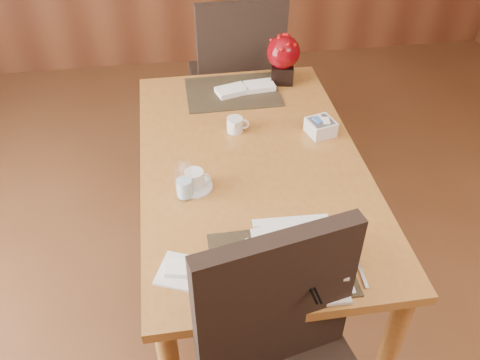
{
  "coord_description": "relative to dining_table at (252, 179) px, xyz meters",
  "views": [
    {
      "loc": [
        -0.3,
        -1.0,
        2.03
      ],
      "look_at": [
        -0.09,
        0.35,
        0.87
      ],
      "focal_mm": 38.0,
      "sensor_mm": 36.0,
      "label": 1
    }
  ],
  "objects": [
    {
      "name": "dining_table",
      "position": [
        0.0,
        0.0,
        0.0
      ],
      "size": [
        0.9,
        1.5,
        0.75
      ],
      "color": "#A2682D",
      "rests_on": "ground"
    },
    {
      "name": "placemat_near",
      "position": [
        0.0,
        -0.55,
        0.1
      ],
      "size": [
        0.45,
        0.33,
        0.01
      ],
      "primitive_type": "cube",
      "color": "black",
      "rests_on": "dining_table"
    },
    {
      "name": "placemat_far",
      "position": [
        0.0,
        0.55,
        0.1
      ],
      "size": [
        0.45,
        0.33,
        0.01
      ],
      "primitive_type": "cube",
      "color": "black",
      "rests_on": "dining_table"
    },
    {
      "name": "soup_setting",
      "position": [
        0.04,
        -0.59,
        0.16
      ],
      "size": [
        0.3,
        0.3,
        0.12
      ],
      "rotation": [
        0.0,
        0.0,
        -0.04
      ],
      "color": "silver",
      "rests_on": "dining_table"
    },
    {
      "name": "coffee_cup",
      "position": [
        -0.24,
        -0.13,
        0.13
      ],
      "size": [
        0.14,
        0.14,
        0.08
      ],
      "rotation": [
        0.0,
        0.0,
        -0.2
      ],
      "color": "silver",
      "rests_on": "dining_table"
    },
    {
      "name": "water_glass",
      "position": [
        -0.28,
        -0.17,
        0.17
      ],
      "size": [
        0.08,
        0.08,
        0.15
      ],
      "primitive_type": "cylinder",
      "rotation": [
        0.0,
        0.0,
        -0.34
      ],
      "color": "white",
      "rests_on": "dining_table"
    },
    {
      "name": "creamer_jug",
      "position": [
        -0.04,
        0.22,
        0.13
      ],
      "size": [
        0.1,
        0.1,
        0.07
      ],
      "primitive_type": null,
      "rotation": [
        0.0,
        0.0,
        -0.16
      ],
      "color": "silver",
      "rests_on": "dining_table"
    },
    {
      "name": "sugar_caddy",
      "position": [
        0.33,
        0.15,
        0.13
      ],
      "size": [
        0.13,
        0.13,
        0.06
      ],
      "primitive_type": "cube",
      "rotation": [
        0.0,
        0.0,
        0.26
      ],
      "color": "silver",
      "rests_on": "dining_table"
    },
    {
      "name": "berry_decor",
      "position": [
        0.26,
        0.62,
        0.23
      ],
      "size": [
        0.16,
        0.16,
        0.24
      ],
      "rotation": [
        0.0,
        0.0,
        -0.2
      ],
      "color": "black",
      "rests_on": "dining_table"
    },
    {
      "name": "napkins_far",
      "position": [
        0.07,
        0.55,
        0.12
      ],
      "size": [
        0.3,
        0.15,
        0.03
      ],
      "primitive_type": null,
      "rotation": [
        0.0,
        0.0,
        0.16
      ],
      "color": "white",
      "rests_on": "dining_table"
    },
    {
      "name": "bread_plate",
      "position": [
        -0.32,
        -0.53,
        0.1
      ],
      "size": [
        0.18,
        0.18,
        0.01
      ],
      "primitive_type": "cube",
      "rotation": [
        0.0,
        0.0,
        -0.39
      ],
      "color": "silver",
      "rests_on": "dining_table"
    },
    {
      "name": "far_chair",
      "position": [
        0.09,
        1.0,
        -0.05
      ],
      "size": [
        0.52,
        0.52,
        1.07
      ],
      "rotation": [
        0.0,
        0.0,
        3.18
      ],
      "color": "black",
      "rests_on": "ground"
    }
  ]
}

